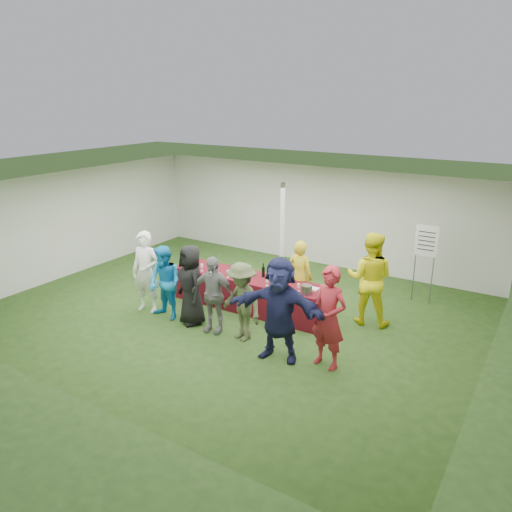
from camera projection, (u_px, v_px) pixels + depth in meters
The scene contains 18 objects.
ground at pixel (234, 312), 10.89m from camera, with size 60.00×60.00×0.00m, color #284719.
tent at pixel (282, 243), 11.19m from camera, with size 10.00×10.00×10.00m.
serving_table at pixel (248, 292), 10.97m from camera, with size 3.60×0.80×0.75m, color maroon.
wine_bottles at pixel (274, 274), 10.64m from camera, with size 0.61×0.16×0.32m.
wine_glasses at pixel (231, 272), 10.76m from camera, with size 2.75×0.15×0.16m.
water_bottle at pixel (250, 271), 10.88m from camera, with size 0.07×0.07×0.23m.
bar_towel at pixel (312, 289), 10.12m from camera, with size 0.25×0.18×0.03m, color white.
dump_bucket at pixel (307, 289), 9.88m from camera, with size 0.22×0.22×0.18m, color slate.
wine_list_sign at pixel (426, 247), 11.02m from camera, with size 0.50×0.03×1.80m.
staff_pourer at pixel (300, 276), 10.68m from camera, with size 0.59×0.38×1.61m, color gold.
staff_back at pixel (370, 278), 10.09m from camera, with size 0.94×0.74×1.94m, color yellow.
customer_0 at pixel (146, 272), 10.70m from camera, with size 0.65×0.43×1.78m, color white.
customer_1 at pixel (165, 283), 10.36m from camera, with size 0.76×0.60×1.57m, color #1487CD.
customer_2 at pixel (191, 285), 10.14m from camera, with size 0.82×0.53×1.67m, color black.
customer_3 at pixel (213, 294), 9.78m from camera, with size 0.92×0.38×1.56m, color slate.
customer_4 at pixel (242, 302), 9.46m from camera, with size 1.00×0.58×1.55m, color #454F2C.
customer_5 at pixel (279, 309), 8.71m from camera, with size 1.76×0.56×1.90m, color #191C42.
customer_6 at pixel (329, 318), 8.45m from camera, with size 0.67×0.44×1.83m, color maroon.
Camera 1 is at (5.70, -8.21, 4.52)m, focal length 35.00 mm.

